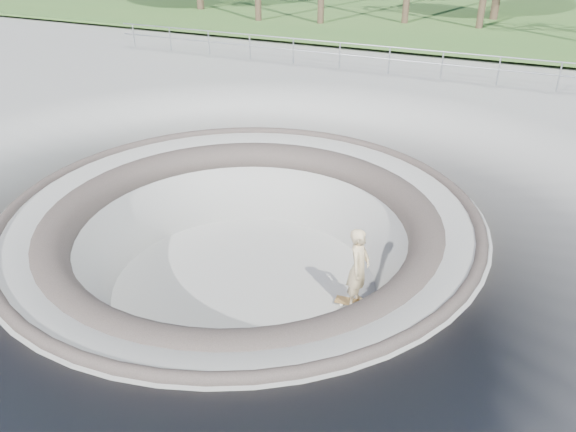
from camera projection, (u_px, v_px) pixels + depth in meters
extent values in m
plane|color=gray|center=(242.00, 210.00, 12.15)|extent=(180.00, 180.00, 0.00)
torus|color=gray|center=(245.00, 285.00, 13.11)|extent=(14.00, 14.00, 4.00)
cylinder|color=gray|center=(245.00, 284.00, 13.08)|extent=(6.60, 6.60, 0.10)
torus|color=#524942|center=(242.00, 211.00, 12.16)|extent=(10.24, 10.24, 0.24)
torus|color=#524942|center=(243.00, 228.00, 12.37)|extent=(8.91, 8.91, 0.81)
cube|color=#376327|center=(471.00, 0.00, 39.33)|extent=(180.00, 36.00, 0.12)
ellipsoid|color=brown|center=(298.00, 26.00, 67.21)|extent=(50.40, 36.00, 23.40)
ellipsoid|color=brown|center=(569.00, 52.00, 61.20)|extent=(61.60, 44.00, 28.60)
cylinder|color=#93979B|center=(390.00, 47.00, 21.22)|extent=(25.00, 0.05, 0.05)
cylinder|color=#93979B|center=(389.00, 59.00, 21.43)|extent=(25.00, 0.05, 0.05)
cube|color=olive|center=(356.00, 303.00, 12.23)|extent=(0.94, 0.34, 0.02)
cylinder|color=#BBBAC0|center=(356.00, 304.00, 12.25)|extent=(0.06, 0.19, 0.04)
cylinder|color=#BBBAC0|center=(356.00, 304.00, 12.25)|extent=(0.06, 0.19, 0.04)
cylinder|color=white|center=(356.00, 304.00, 12.25)|extent=(0.07, 0.04, 0.07)
cylinder|color=white|center=(356.00, 304.00, 12.25)|extent=(0.07, 0.04, 0.07)
cylinder|color=white|center=(356.00, 304.00, 12.25)|extent=(0.07, 0.04, 0.07)
cylinder|color=white|center=(356.00, 304.00, 12.25)|extent=(0.07, 0.04, 0.07)
imported|color=#D8BD8B|center=(359.00, 267.00, 11.79)|extent=(0.45, 0.68, 1.83)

